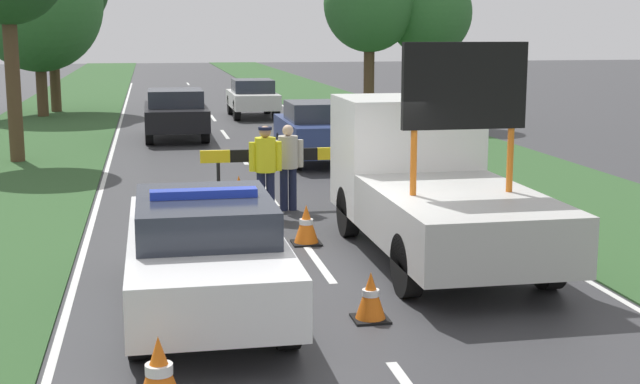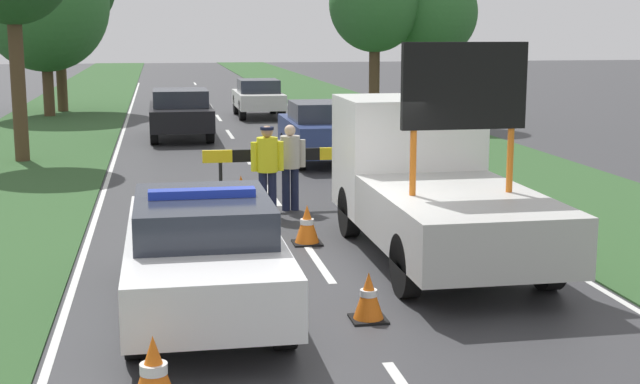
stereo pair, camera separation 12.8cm
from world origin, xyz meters
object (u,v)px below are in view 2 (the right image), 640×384
object	(u,v)px
pedestrian_civilian	(290,160)
traffic_cone_centre_front	(241,192)
work_truck	(429,182)
road_barrier	(291,158)
queued_car_sedan_black	(181,113)
police_officer	(267,163)
police_car	(203,249)
roadside_tree_far_left	(44,4)
traffic_cone_behind_barrier	(154,374)
traffic_cone_near_truck	(369,297)
roadside_tree_near_left	(375,4)
queued_car_van_white	(258,97)
roadside_tree_near_right	(435,14)
queued_car_hatch_blue	(322,131)
traffic_cone_near_police	(307,225)

from	to	relation	value
pedestrian_civilian	traffic_cone_centre_front	bearing A→B (deg)	140.11
work_truck	road_barrier	size ratio (longest dim) A/B	1.63
road_barrier	queued_car_sedan_black	bearing A→B (deg)	93.76
police_officer	work_truck	bearing A→B (deg)	130.61
police_car	police_officer	size ratio (longest dim) A/B	2.90
work_truck	police_officer	distance (m)	3.79
police_officer	roadside_tree_far_left	bearing A→B (deg)	-67.11
traffic_cone_behind_barrier	pedestrian_civilian	bearing A→B (deg)	73.88
police_officer	traffic_cone_near_truck	distance (m)	6.26
traffic_cone_centre_front	roadside_tree_near_left	xyz separation A→B (m)	(5.95, 13.56, 3.96)
queued_car_van_white	roadside_tree_far_left	world-z (taller)	roadside_tree_far_left
traffic_cone_near_truck	roadside_tree_near_right	world-z (taller)	roadside_tree_near_right
queued_car_hatch_blue	queued_car_van_white	world-z (taller)	queued_car_hatch_blue
police_car	queued_car_van_white	bearing A→B (deg)	80.49
traffic_cone_behind_barrier	queued_car_van_white	bearing A→B (deg)	81.68
police_officer	traffic_cone_near_truck	size ratio (longest dim) A/B	2.85
traffic_cone_near_police	traffic_cone_near_truck	distance (m)	3.96
traffic_cone_near_police	roadside_tree_near_right	bearing A→B (deg)	66.22
police_car	roadside_tree_near_right	bearing A→B (deg)	63.62
police_officer	traffic_cone_near_police	world-z (taller)	police_officer
police_officer	queued_car_hatch_blue	distance (m)	6.97
queued_car_van_white	roadside_tree_near_right	world-z (taller)	roadside_tree_near_right
work_truck	roadside_tree_far_left	distance (m)	25.31
pedestrian_civilian	police_car	bearing A→B (deg)	-129.78
police_officer	queued_car_van_white	world-z (taller)	police_officer
queued_car_van_white	traffic_cone_near_truck	bearing A→B (deg)	86.67
pedestrian_civilian	traffic_cone_near_police	xyz separation A→B (m)	(-0.13, -2.75, -0.65)
police_officer	traffic_cone_centre_front	size ratio (longest dim) A/B	2.58
traffic_cone_centre_front	traffic_cone_behind_barrier	xyz separation A→B (m)	(-1.64, -9.19, 0.03)
police_car	queued_car_sedan_black	distance (m)	17.86
roadside_tree_near_left	roadside_tree_far_left	xyz separation A→B (m)	(-11.77, 6.17, 0.12)
roadside_tree_far_left	roadside_tree_near_right	bearing A→B (deg)	-23.40
work_truck	traffic_cone_centre_front	bearing A→B (deg)	-60.42
road_barrier	traffic_cone_centre_front	distance (m)	1.18
work_truck	roadside_tree_near_left	size ratio (longest dim) A/B	0.93
pedestrian_civilian	queued_car_van_white	xyz separation A→B (m)	(1.43, 18.43, -0.19)
queued_car_hatch_blue	work_truck	bearing A→B (deg)	89.50
police_officer	roadside_tree_near_right	xyz separation A→B (m)	(7.74, 14.48, 2.95)
pedestrian_civilian	roadside_tree_near_left	xyz separation A→B (m)	(5.02, 13.87, 3.31)
police_car	traffic_cone_centre_front	xyz separation A→B (m)	(1.04, 6.27, -0.46)
police_officer	traffic_cone_near_police	distance (m)	2.38
police_car	roadside_tree_near_right	size ratio (longest dim) A/B	0.89
police_officer	roadside_tree_near_left	distance (m)	15.73
traffic_cone_near_truck	queued_car_sedan_black	bearing A→B (deg)	95.35
roadside_tree_near_left	roadside_tree_far_left	size ratio (longest dim) A/B	0.85
police_officer	road_barrier	bearing A→B (deg)	-118.09
roadside_tree_near_left	queued_car_sedan_black	bearing A→B (deg)	-163.88
work_truck	pedestrian_civilian	distance (m)	3.98
roadside_tree_near_right	traffic_cone_near_police	bearing A→B (deg)	-113.78
work_truck	road_barrier	distance (m)	4.26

